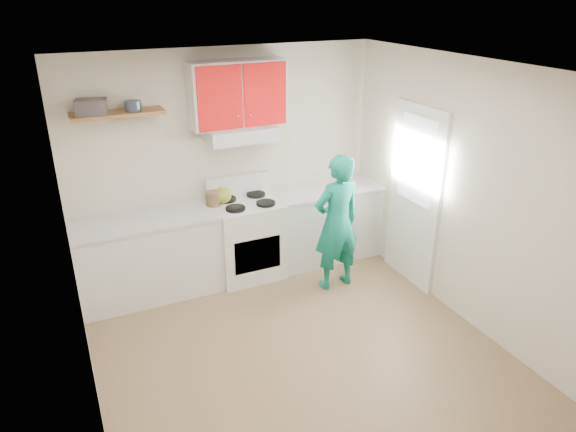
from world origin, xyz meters
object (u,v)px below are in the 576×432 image
stove (247,239)px  tin (133,106)px  crock (213,200)px  kettle (222,195)px  person (337,223)px

stove → tin: size_ratio=5.57×
tin → crock: bearing=-5.8°
stove → crock: crock is taller
tin → kettle: size_ratio=0.77×
tin → kettle: bearing=-2.8°
stove → tin: 1.97m
stove → person: (0.81, -0.67, 0.32)m
kettle → person: 1.33m
tin → crock: (0.73, -0.07, -1.10)m
tin → person: (1.91, -0.81, -1.30)m
crock → kettle: bearing=15.2°
kettle → crock: kettle is taller
stove → person: bearing=-39.4°
tin → person: tin is taller
crock → person: person is taller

